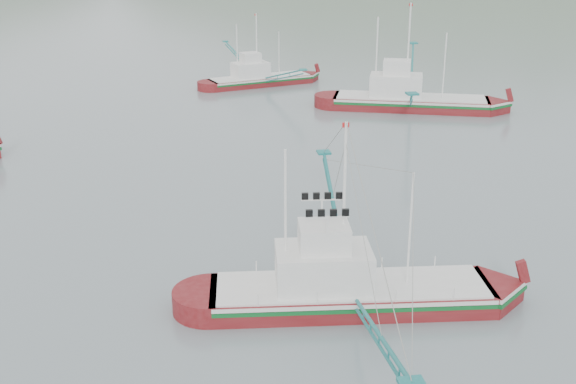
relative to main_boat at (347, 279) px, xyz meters
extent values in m
plane|color=slate|center=(-1.56, 1.41, -1.45)|extent=(1200.00, 1200.00, 0.00)
cube|color=maroon|center=(0.21, -0.02, -1.27)|extent=(13.54, 4.84, 1.77)
cube|color=silver|center=(0.21, -0.02, -0.52)|extent=(13.29, 4.89, 0.19)
cube|color=#0C5922|center=(0.21, -0.02, -0.74)|extent=(13.29, 4.91, 0.19)
cube|color=silver|center=(0.21, -0.02, -0.34)|extent=(12.87, 4.60, 0.11)
cube|color=silver|center=(-1.11, 0.11, 0.59)|extent=(4.68, 3.26, 1.94)
cube|color=silver|center=(-1.11, 0.11, 2.18)|extent=(2.48, 2.16, 1.24)
cylinder|color=white|center=(-0.23, 0.02, 3.59)|extent=(0.14, 0.14, 7.95)
cylinder|color=white|center=(-2.87, 0.29, 2.99)|extent=(0.12, 0.12, 6.76)
cylinder|color=white|center=(2.85, -0.29, 2.40)|extent=(0.11, 0.11, 5.57)
cube|color=maroon|center=(15.76, 37.59, -1.25)|extent=(15.62, 8.72, 2.02)
cube|color=silver|center=(15.76, 37.59, -0.39)|extent=(15.36, 8.70, 0.22)
cube|color=#0C5922|center=(15.76, 37.59, -0.64)|extent=(15.36, 8.71, 0.22)
cube|color=silver|center=(15.76, 37.59, -0.19)|extent=(14.84, 8.28, 0.12)
cube|color=silver|center=(14.32, 38.08, 0.87)|extent=(5.82, 4.69, 2.22)
cube|color=silver|center=(14.32, 38.08, 2.69)|extent=(3.20, 2.95, 1.41)
cylinder|color=white|center=(15.28, 37.75, 4.30)|extent=(0.16, 0.16, 9.08)
cylinder|color=white|center=(12.42, 38.73, 3.62)|extent=(0.14, 0.14, 7.71)
cylinder|color=white|center=(18.62, 36.61, 2.94)|extent=(0.12, 0.12, 6.35)
cube|color=maroon|center=(2.60, 51.70, -1.29)|extent=(12.27, 6.39, 1.58)
cube|color=silver|center=(2.60, 51.70, -0.62)|extent=(12.06, 6.38, 0.17)
cube|color=#0C5922|center=(2.60, 51.70, -0.81)|extent=(12.06, 6.40, 0.17)
cube|color=silver|center=(2.60, 51.70, -0.46)|extent=(11.66, 6.07, 0.09)
cube|color=silver|center=(1.47, 51.37, 0.37)|extent=(4.51, 3.55, 1.74)
cube|color=silver|center=(1.47, 51.37, 1.79)|extent=(2.46, 2.25, 1.11)
cylinder|color=white|center=(2.23, 51.59, 3.06)|extent=(0.13, 0.13, 7.12)
cylinder|color=white|center=(-0.05, 50.92, 2.53)|extent=(0.11, 0.11, 6.05)
cylinder|color=white|center=(4.88, 52.37, 1.99)|extent=(0.09, 0.09, 4.98)
camera|label=1|loc=(-7.70, -29.45, 15.43)|focal=45.00mm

